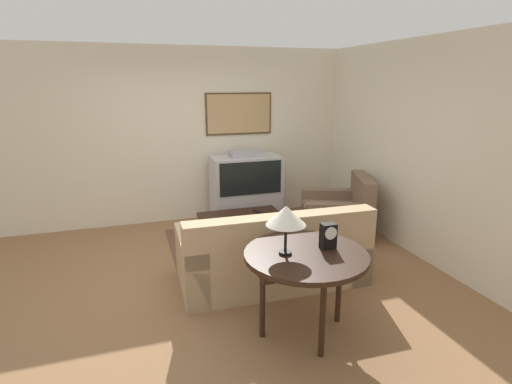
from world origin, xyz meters
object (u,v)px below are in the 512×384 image
(table_lamp, at_px, (286,216))
(armchair, at_px, (338,216))
(couch, at_px, (272,255))
(mantel_clock, at_px, (328,236))
(coffee_table, at_px, (240,217))
(tv, at_px, (246,188))
(console_table, at_px, (306,260))

(table_lamp, bearing_deg, armchair, 50.43)
(couch, bearing_deg, mantel_clock, 100.80)
(armchair, bearing_deg, couch, -33.47)
(coffee_table, relative_size, table_lamp, 2.64)
(couch, bearing_deg, coffee_table, -86.90)
(tv, bearing_deg, console_table, -96.86)
(console_table, bearing_deg, mantel_clock, 8.80)
(coffee_table, distance_m, table_lamp, 2.29)
(couch, distance_m, coffee_table, 1.19)
(armchair, xyz_separation_m, table_lamp, (-1.64, -1.98, 0.81))
(mantel_clock, bearing_deg, armchair, 57.97)
(tv, distance_m, console_table, 3.06)
(console_table, bearing_deg, table_lamp, 168.78)
(coffee_table, relative_size, console_table, 1.05)
(couch, distance_m, console_table, 1.07)
(tv, relative_size, mantel_clock, 5.05)
(couch, xyz_separation_m, mantel_clock, (0.16, -0.96, 0.58))
(coffee_table, bearing_deg, table_lamp, -95.54)
(couch, relative_size, mantel_clock, 9.04)
(couch, distance_m, armchair, 1.73)
(couch, height_order, mantel_clock, mantel_clock)
(armchair, height_order, coffee_table, armchair)
(table_lamp, bearing_deg, console_table, -11.22)
(couch, height_order, coffee_table, couch)
(tv, relative_size, armchair, 0.97)
(console_table, height_order, table_lamp, table_lamp)
(armchair, height_order, table_lamp, table_lamp)
(couch, bearing_deg, console_table, 87.95)
(armchair, bearing_deg, mantel_clock, -11.65)
(armchair, bearing_deg, table_lamp, -19.19)
(armchair, relative_size, console_table, 1.11)
(armchair, relative_size, table_lamp, 2.78)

